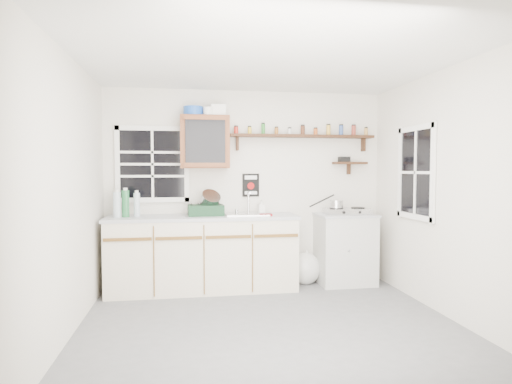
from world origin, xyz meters
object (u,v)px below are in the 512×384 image
spice_shelf (304,135)px  dish_rack (207,207)px  hotplate (347,211)px  upper_cabinet (205,142)px  right_cabinet (345,249)px  main_cabinet (203,253)px

spice_shelf → dish_rack: bearing=-172.3°
spice_shelf → hotplate: 1.13m
upper_cabinet → spice_shelf: 1.30m
upper_cabinet → dish_rack: 0.81m
dish_rack → hotplate: bearing=-3.4°
hotplate → spice_shelf: bearing=162.7°
right_cabinet → upper_cabinet: (-1.80, 0.12, 1.37)m
upper_cabinet → hotplate: upper_cabinet is taller
right_cabinet → upper_cabinet: bearing=176.2°
main_cabinet → hotplate: (1.85, 0.01, 0.49)m
right_cabinet → hotplate: 0.49m
hotplate → upper_cabinet: bearing=179.8°
spice_shelf → hotplate: bearing=-21.5°
upper_cabinet → hotplate: (1.82, -0.14, -0.88)m
upper_cabinet → hotplate: 2.02m
right_cabinet → spice_shelf: 1.57m
right_cabinet → dish_rack: dish_rack is taller
dish_rack → upper_cabinet: bearing=97.7°
main_cabinet → spice_shelf: spice_shelf is taller
upper_cabinet → main_cabinet: bearing=-103.7°
main_cabinet → upper_cabinet: 1.37m
main_cabinet → right_cabinet: (1.83, 0.03, -0.01)m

